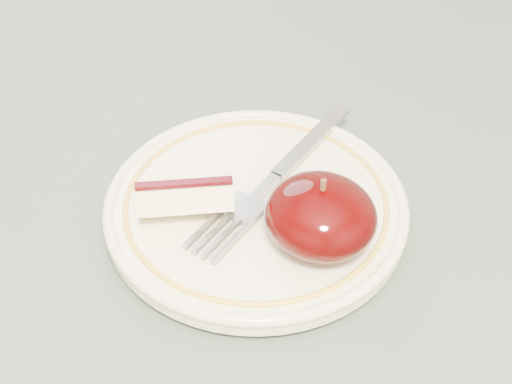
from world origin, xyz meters
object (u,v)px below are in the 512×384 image
Objects in this scene: apple_half at (321,216)px; fork at (275,177)px; plate at (256,206)px; table at (202,246)px.

apple_half is 0.07m from fork.
plate is 2.88× the size of apple_half.
apple_half is at bearing -8.50° from table.
fork is at bearing 9.86° from table.
plate reaches higher than table.
apple_half is (0.13, -0.02, 0.13)m from table.
apple_half is 0.38× the size of fork.
plate is at bearing -11.33° from table.
table is 0.13m from fork.
fork reaches higher than plate.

